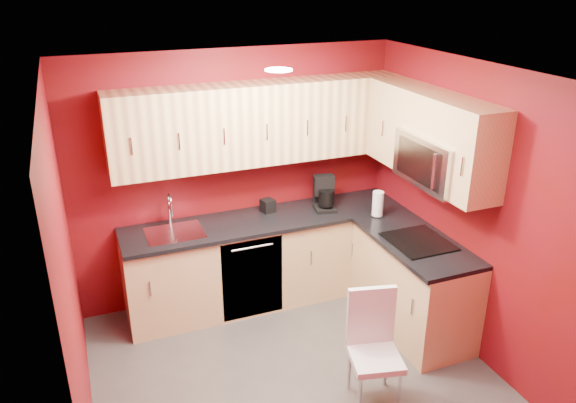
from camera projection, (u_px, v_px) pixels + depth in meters
floor at (293, 374)px, 4.73m from camera, size 3.20×3.20×0.00m
ceiling at (294, 75)px, 3.76m from camera, size 3.20×3.20×0.00m
wall_back at (236, 177)px, 5.53m from camera, size 3.20×0.00×3.20m
wall_front at (401, 360)px, 2.96m from camera, size 3.20×0.00×3.20m
wall_left at (69, 281)px, 3.70m from camera, size 0.00×3.00×3.00m
wall_right at (467, 210)px, 4.79m from camera, size 0.00×3.00×3.00m
base_cabinets_back at (267, 260)px, 5.66m from camera, size 2.80×0.60×0.87m
base_cabinets_right at (412, 285)px, 5.22m from camera, size 0.60×1.30×0.87m
countertop_back at (267, 220)px, 5.47m from camera, size 2.80×0.63×0.04m
countertop_right at (416, 242)px, 5.02m from camera, size 0.63×1.27×0.04m
upper_cabinets_back at (260, 123)px, 5.23m from camera, size 2.80×0.35×0.75m
upper_cabinets_right at (427, 127)px, 4.86m from camera, size 0.35×1.55×0.75m
microwave at (438, 160)px, 4.73m from camera, size 0.42×0.76×0.42m
cooktop at (418, 242)px, 4.98m from camera, size 0.50×0.55×0.01m
sink at (174, 229)px, 5.16m from camera, size 0.52×0.42×0.35m
dishwasher_front at (252, 279)px, 5.32m from camera, size 0.60×0.02×0.82m
downlight at (279, 70)px, 4.03m from camera, size 0.20×0.20×0.01m
coffee_maker at (325, 194)px, 5.59m from camera, size 0.26×0.31×0.34m
napkin_holder at (268, 206)px, 5.58m from camera, size 0.15×0.15×0.13m
paper_towel at (378, 204)px, 5.46m from camera, size 0.19×0.19×0.25m
dining_chair at (376, 352)px, 4.26m from camera, size 0.46×0.47×0.93m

